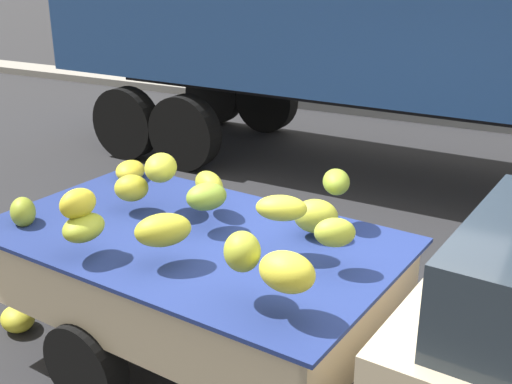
# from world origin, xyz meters

# --- Properties ---
(ground) EXTENTS (220.00, 220.00, 0.00)m
(ground) POSITION_xyz_m (0.00, 0.00, 0.00)
(ground) COLOR #28282B
(curb_strip) EXTENTS (80.00, 0.80, 0.16)m
(curb_strip) POSITION_xyz_m (0.00, 8.23, 0.08)
(curb_strip) COLOR gray
(curb_strip) RESTS_ON ground
(pickup_truck) EXTENTS (5.34, 2.22, 1.70)m
(pickup_truck) POSITION_xyz_m (1.25, -0.38, 0.89)
(pickup_truck) COLOR #CCB793
(pickup_truck) RESTS_ON ground
(fallen_banana_bunch_near_tailgate) EXTENTS (0.43, 0.40, 0.20)m
(fallen_banana_bunch_near_tailgate) POSITION_xyz_m (-2.35, -0.50, 0.10)
(fallen_banana_bunch_near_tailgate) COLOR gold
(fallen_banana_bunch_near_tailgate) RESTS_ON ground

